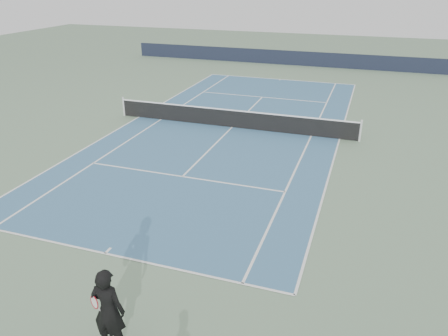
% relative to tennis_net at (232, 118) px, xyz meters
% --- Properties ---
extents(ground, '(80.00, 80.00, 0.00)m').
position_rel_tennis_net_xyz_m(ground, '(0.00, 0.00, -0.50)').
color(ground, slate).
extents(court_surface, '(10.97, 23.77, 0.01)m').
position_rel_tennis_net_xyz_m(court_surface, '(0.00, 0.00, -0.50)').
color(court_surface, '#3A668A').
rests_on(court_surface, ground).
extents(tennis_net, '(12.90, 0.10, 1.07)m').
position_rel_tennis_net_xyz_m(tennis_net, '(0.00, 0.00, 0.00)').
color(tennis_net, silver).
rests_on(tennis_net, ground).
extents(windscreen_far, '(30.00, 0.25, 1.20)m').
position_rel_tennis_net_xyz_m(windscreen_far, '(0.00, 17.88, 0.10)').
color(windscreen_far, black).
rests_on(windscreen_far, ground).
extents(tennis_player, '(0.84, 0.58, 2.02)m').
position_rel_tennis_net_xyz_m(tennis_player, '(2.07, -14.77, 0.50)').
color(tennis_player, black).
rests_on(tennis_player, ground).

